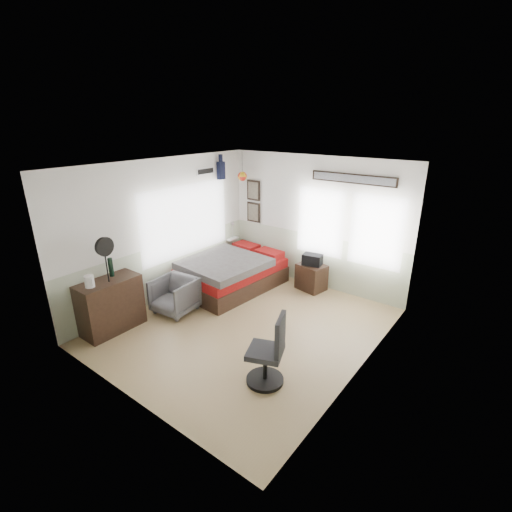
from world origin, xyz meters
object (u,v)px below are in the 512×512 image
(dresser, at_px, (111,305))
(armchair, at_px, (175,295))
(nightstand, at_px, (311,277))
(task_chair, at_px, (269,356))
(bed, at_px, (230,272))

(dresser, xyz_separation_m, armchair, (0.37, 1.05, -0.12))
(nightstand, bearing_deg, dresser, -107.80)
(dresser, xyz_separation_m, task_chair, (2.88, 0.49, -0.04))
(armchair, height_order, nightstand, armchair)
(dresser, bearing_deg, armchair, 70.76)
(dresser, distance_m, nightstand, 3.89)
(nightstand, xyz_separation_m, task_chair, (1.00, -2.92, 0.14))
(armchair, relative_size, nightstand, 1.31)
(bed, relative_size, nightstand, 4.06)
(armchair, bearing_deg, dresser, -114.60)
(dresser, relative_size, nightstand, 1.83)
(dresser, height_order, task_chair, task_chair)
(dresser, xyz_separation_m, nightstand, (1.88, 3.40, -0.18))
(armchair, xyz_separation_m, nightstand, (1.52, 2.36, -0.05))
(task_chair, bearing_deg, bed, 118.94)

